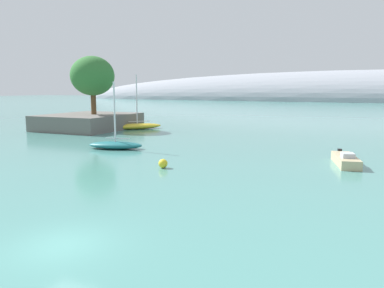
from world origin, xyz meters
name	(u,v)px	position (x,y,z in m)	size (l,w,h in m)	color
water	(63,245)	(0.00, 0.00, 0.00)	(600.00, 600.00, 0.00)	teal
shore_outcrop	(89,122)	(-29.41, 37.98, 1.24)	(12.46, 14.66, 2.47)	#66605B
tree_clump_shore	(92,76)	(-28.50, 38.21, 8.70)	(7.09, 7.09, 9.46)	brown
distant_ridge	(369,101)	(17.50, 213.92, 0.00)	(374.94, 56.32, 33.73)	#999EA8
sailboat_teal_near_shore	(116,145)	(-13.13, 22.44, 0.49)	(6.48, 3.82, 7.42)	#1E6B70
sailboat_yellow_mid_mooring	(137,126)	(-22.02, 41.16, 0.54)	(7.31, 7.53, 8.95)	yellow
motorboat_sand_foreground	(346,160)	(10.61, 23.21, 0.44)	(2.71, 5.89, 1.20)	#C6B284
mooring_buoy_yellow	(163,164)	(-3.46, 15.57, 0.39)	(0.78, 0.78, 0.78)	yellow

